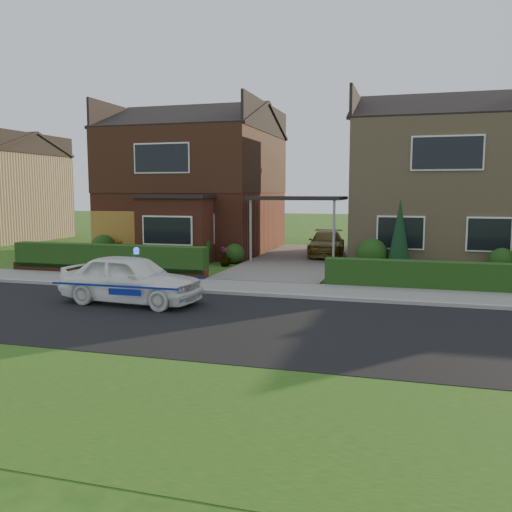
% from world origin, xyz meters
% --- Properties ---
extents(ground, '(120.00, 120.00, 0.00)m').
position_xyz_m(ground, '(0.00, 0.00, 0.00)').
color(ground, '#1D4412').
rests_on(ground, ground).
extents(road, '(60.00, 6.00, 0.02)m').
position_xyz_m(road, '(0.00, 0.00, 0.00)').
color(road, black).
rests_on(road, ground).
extents(kerb, '(60.00, 0.16, 0.12)m').
position_xyz_m(kerb, '(0.00, 3.05, 0.06)').
color(kerb, '#9E9993').
rests_on(kerb, ground).
extents(sidewalk, '(60.00, 2.00, 0.10)m').
position_xyz_m(sidewalk, '(0.00, 4.10, 0.05)').
color(sidewalk, slate).
rests_on(sidewalk, ground).
extents(grass_verge, '(60.00, 4.00, 0.01)m').
position_xyz_m(grass_verge, '(0.00, -5.00, 0.00)').
color(grass_verge, '#1D4412').
rests_on(grass_verge, ground).
extents(driveway, '(3.80, 12.00, 0.12)m').
position_xyz_m(driveway, '(0.00, 11.00, 0.06)').
color(driveway, '#666059').
rests_on(driveway, ground).
extents(house_left, '(7.50, 9.53, 7.25)m').
position_xyz_m(house_left, '(-5.78, 13.90, 3.81)').
color(house_left, brown).
rests_on(house_left, ground).
extents(house_right, '(7.50, 8.06, 7.25)m').
position_xyz_m(house_right, '(5.80, 13.99, 3.66)').
color(house_right, tan).
rests_on(house_right, ground).
extents(carport_link, '(3.80, 3.00, 2.77)m').
position_xyz_m(carport_link, '(0.00, 10.95, 2.66)').
color(carport_link, black).
rests_on(carport_link, ground).
extents(garage_door, '(2.20, 0.10, 2.10)m').
position_xyz_m(garage_door, '(-8.25, 9.96, 1.05)').
color(garage_door, brown).
rests_on(garage_door, ground).
extents(dwarf_wall, '(7.70, 0.25, 0.36)m').
position_xyz_m(dwarf_wall, '(-5.80, 5.30, 0.18)').
color(dwarf_wall, brown).
rests_on(dwarf_wall, ground).
extents(hedge_left, '(7.50, 0.55, 0.90)m').
position_xyz_m(hedge_left, '(-5.80, 5.45, 0.00)').
color(hedge_left, '#1B3C13').
rests_on(hedge_left, ground).
extents(hedge_right, '(7.50, 0.55, 0.80)m').
position_xyz_m(hedge_right, '(5.80, 5.35, 0.00)').
color(hedge_right, '#1B3C13').
rests_on(hedge_right, ground).
extents(shrub_left_far, '(1.08, 1.08, 1.08)m').
position_xyz_m(shrub_left_far, '(-8.50, 9.50, 0.54)').
color(shrub_left_far, '#1B3C13').
rests_on(shrub_left_far, ground).
extents(shrub_left_mid, '(1.32, 1.32, 1.32)m').
position_xyz_m(shrub_left_mid, '(-4.00, 9.30, 0.66)').
color(shrub_left_mid, '#1B3C13').
rests_on(shrub_left_mid, ground).
extents(shrub_left_near, '(0.84, 0.84, 0.84)m').
position_xyz_m(shrub_left_near, '(-2.40, 9.60, 0.42)').
color(shrub_left_near, '#1B3C13').
rests_on(shrub_left_near, ground).
extents(shrub_right_near, '(1.20, 1.20, 1.20)m').
position_xyz_m(shrub_right_near, '(3.20, 9.40, 0.60)').
color(shrub_right_near, '#1B3C13').
rests_on(shrub_right_near, ground).
extents(shrub_right_mid, '(0.96, 0.96, 0.96)m').
position_xyz_m(shrub_right_mid, '(7.80, 9.50, 0.48)').
color(shrub_right_mid, '#1B3C13').
rests_on(shrub_right_mid, ground).
extents(conifer_a, '(0.90, 0.90, 2.60)m').
position_xyz_m(conifer_a, '(4.20, 9.20, 1.30)').
color(conifer_a, black).
rests_on(conifer_a, ground).
extents(police_car, '(3.54, 3.96, 1.48)m').
position_xyz_m(police_car, '(-2.54, 1.20, 0.66)').
color(police_car, white).
rests_on(police_car, ground).
extents(driveway_car, '(1.88, 3.88, 1.09)m').
position_xyz_m(driveway_car, '(1.00, 12.45, 0.66)').
color(driveway_car, brown).
rests_on(driveway_car, driveway).
extents(potted_plant_a, '(0.42, 0.30, 0.76)m').
position_xyz_m(potted_plant_a, '(-5.94, 7.03, 0.38)').
color(potted_plant_a, gray).
rests_on(potted_plant_a, ground).
extents(potted_plant_b, '(0.60, 0.57, 0.84)m').
position_xyz_m(potted_plant_b, '(-7.49, 9.00, 0.42)').
color(potted_plant_b, gray).
rests_on(potted_plant_b, ground).
extents(potted_plant_c, '(0.55, 0.55, 0.77)m').
position_xyz_m(potted_plant_c, '(-2.50, 8.69, 0.39)').
color(potted_plant_c, gray).
rests_on(potted_plant_c, ground).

